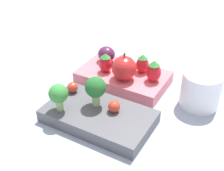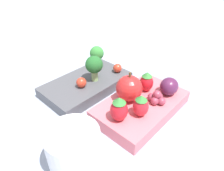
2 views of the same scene
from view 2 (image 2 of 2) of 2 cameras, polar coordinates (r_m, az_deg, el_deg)
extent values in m
plane|color=#939EB2|center=(0.46, 0.66, -3.36)|extent=(4.00, 4.00, 0.00)
cube|color=#4C4C51|center=(0.49, -7.20, 0.29)|extent=(0.22, 0.14, 0.03)
cube|color=#DB6670|center=(0.42, 8.37, -5.83)|extent=(0.21, 0.14, 0.03)
cylinder|color=#93B770|center=(0.47, -5.13, 2.73)|extent=(0.02, 0.02, 0.02)
sphere|color=#236028|center=(0.46, -5.32, 5.88)|extent=(0.04, 0.04, 0.04)
cylinder|color=#93B770|center=(0.53, -4.26, 6.62)|extent=(0.01, 0.01, 0.02)
sphere|color=#388438|center=(0.52, -4.38, 9.18)|extent=(0.04, 0.04, 0.04)
sphere|color=red|center=(0.45, -8.75, 0.85)|extent=(0.02, 0.02, 0.02)
sphere|color=red|center=(0.50, 1.57, 4.99)|extent=(0.02, 0.02, 0.02)
sphere|color=red|center=(0.40, 4.92, -0.82)|extent=(0.05, 0.05, 0.05)
cylinder|color=brown|center=(0.38, 5.14, 2.89)|extent=(0.00, 0.00, 0.01)
ellipsoid|color=red|center=(0.37, 8.18, -6.09)|extent=(0.03, 0.03, 0.04)
cone|color=#388438|center=(0.35, 8.45, -3.53)|extent=(0.02, 0.02, 0.01)
ellipsoid|color=red|center=(0.43, 9.79, 0.75)|extent=(0.03, 0.03, 0.04)
cone|color=#388438|center=(0.42, 10.06, 3.16)|extent=(0.02, 0.02, 0.01)
ellipsoid|color=red|center=(0.35, 2.01, -7.13)|extent=(0.03, 0.03, 0.04)
cone|color=#388438|center=(0.34, 2.09, -4.21)|extent=(0.02, 0.02, 0.01)
ellipsoid|color=#511E42|center=(0.43, 15.99, -0.22)|extent=(0.04, 0.04, 0.04)
sphere|color=#93384C|center=(0.42, 13.25, -3.04)|extent=(0.02, 0.02, 0.02)
sphere|color=#93384C|center=(0.41, 11.21, -3.26)|extent=(0.02, 0.02, 0.02)
sphere|color=#93384C|center=(0.40, 11.89, -4.60)|extent=(0.02, 0.02, 0.02)
sphere|color=#93384C|center=(0.41, 13.98, -4.36)|extent=(0.02, 0.02, 0.02)
sphere|color=#93384C|center=(0.40, 12.78, -2.52)|extent=(0.02, 0.02, 0.02)
cylinder|color=white|center=(0.31, -10.73, -17.76)|extent=(0.08, 0.08, 0.07)
camera|label=1|loc=(0.71, -56.67, 30.47)|focal=50.00mm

